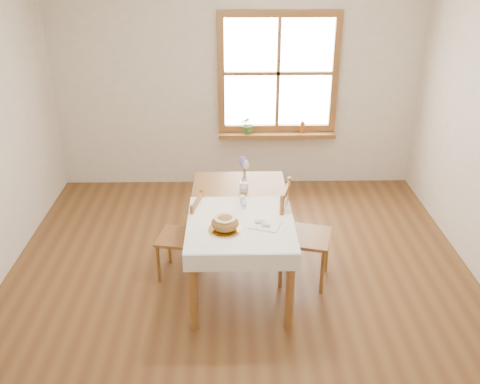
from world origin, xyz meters
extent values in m
plane|color=brown|center=(0.00, 0.00, 0.00)|extent=(5.00, 5.00, 0.00)
cube|color=beige|center=(0.00, 2.50, 1.30)|extent=(4.50, 0.10, 2.60)
cube|color=#925E2D|center=(0.50, 2.46, 2.14)|extent=(1.46, 0.08, 0.08)
cube|color=#925E2D|center=(0.50, 2.46, 0.76)|extent=(1.46, 0.08, 0.08)
cube|color=#925E2D|center=(-0.19, 2.46, 1.45)|extent=(0.08, 0.08, 1.30)
cube|color=#925E2D|center=(1.19, 2.46, 1.45)|extent=(0.08, 0.08, 1.30)
cube|color=#925E2D|center=(0.50, 2.46, 1.45)|extent=(0.04, 0.06, 1.30)
cube|color=#925E2D|center=(0.50, 2.46, 1.45)|extent=(1.30, 0.06, 0.04)
cube|color=white|center=(0.50, 2.49, 1.45)|extent=(1.30, 0.01, 1.30)
cube|color=#925E2D|center=(0.50, 2.40, 0.69)|extent=(1.46, 0.20, 0.05)
cube|color=#925E2D|center=(0.00, 0.30, 0.72)|extent=(0.90, 1.60, 0.05)
cylinder|color=#925E2D|center=(-0.39, -0.44, 0.35)|extent=(0.07, 0.07, 0.70)
cylinder|color=#925E2D|center=(0.39, -0.44, 0.35)|extent=(0.07, 0.07, 0.70)
cylinder|color=#925E2D|center=(-0.39, 1.04, 0.35)|extent=(0.07, 0.07, 0.70)
cylinder|color=#925E2D|center=(0.39, 1.04, 0.35)|extent=(0.07, 0.07, 0.70)
cube|color=white|center=(0.00, 0.00, 0.76)|extent=(0.91, 0.99, 0.01)
cylinder|color=silver|center=(-0.13, -0.13, 0.77)|extent=(0.29, 0.29, 0.01)
ellipsoid|color=olive|center=(-0.13, -0.13, 0.84)|extent=(0.23, 0.23, 0.13)
cube|color=white|center=(0.20, -0.06, 0.77)|extent=(0.30, 0.28, 0.01)
cylinder|color=silver|center=(0.02, 0.34, 0.81)|extent=(0.06, 0.06, 0.10)
cylinder|color=silver|center=(0.03, 0.25, 0.80)|extent=(0.05, 0.05, 0.08)
cylinder|color=silver|center=(0.04, 0.62, 0.79)|extent=(0.09, 0.09, 0.09)
imported|color=#396829|center=(0.14, 2.40, 0.80)|extent=(0.22, 0.24, 0.18)
cylinder|color=#95521B|center=(0.82, 2.40, 0.79)|extent=(0.06, 0.06, 0.15)
camera|label=1|loc=(-0.08, -3.96, 2.95)|focal=40.00mm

